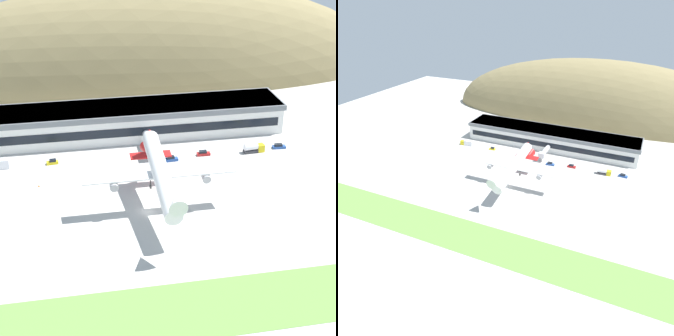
% 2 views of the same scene
% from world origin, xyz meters
% --- Properties ---
extents(ground_plane, '(362.10, 362.10, 0.00)m').
position_xyz_m(ground_plane, '(0.00, 0.00, 0.00)').
color(ground_plane, '#B7B5AF').
extents(grass_strip_foreground, '(325.89, 18.02, 0.08)m').
position_xyz_m(grass_strip_foreground, '(0.00, -40.41, 0.04)').
color(grass_strip_foreground, '#669342').
rests_on(grass_strip_foreground, ground_plane).
extents(hill_backdrop, '(227.37, 65.59, 83.90)m').
position_xyz_m(hill_backdrop, '(19.04, 118.26, 0.00)').
color(hill_backdrop, olive).
rests_on(hill_backdrop, ground_plane).
extents(terminal_building, '(102.07, 19.41, 10.80)m').
position_xyz_m(terminal_building, '(4.96, 52.80, 6.12)').
color(terminal_building, white).
rests_on(terminal_building, ground_plane).
extents(jetway_0, '(3.38, 13.74, 5.43)m').
position_xyz_m(jetway_0, '(6.48, 36.01, 3.99)').
color(jetway_0, silver).
rests_on(jetway_0, ground_plane).
extents(cargo_airplane, '(41.31, 46.94, 11.54)m').
position_xyz_m(cargo_airplane, '(3.62, -0.09, 11.59)').
color(cargo_airplane, white).
extents(service_car_0, '(4.55, 2.08, 1.69)m').
position_xyz_m(service_car_0, '(12.24, 29.44, 0.70)').
color(service_car_0, '#264C99').
rests_on(service_car_0, ground_plane).
extents(service_car_1, '(3.80, 2.05, 1.53)m').
position_xyz_m(service_car_1, '(-25.13, 34.36, 0.63)').
color(service_car_1, gold).
rests_on(service_car_1, ground_plane).
extents(service_car_2, '(4.38, 1.72, 1.65)m').
position_xyz_m(service_car_2, '(23.46, 31.55, 0.68)').
color(service_car_2, '#B21E1E').
rests_on(service_car_2, ground_plane).
extents(service_car_3, '(4.57, 2.06, 1.58)m').
position_xyz_m(service_car_3, '(49.73, 32.16, 0.65)').
color(service_car_3, '#264C99').
rests_on(service_car_3, ground_plane).
extents(fuel_truck, '(8.09, 2.76, 3.03)m').
position_xyz_m(fuel_truck, '(-42.23, 34.05, 1.44)').
color(fuel_truck, gold).
rests_on(fuel_truck, ground_plane).
extents(box_truck, '(7.11, 2.91, 3.24)m').
position_xyz_m(box_truck, '(40.38, 30.87, 1.51)').
color(box_truck, gold).
rests_on(box_truck, ground_plane).
extents(traffic_cone_0, '(0.52, 0.52, 0.58)m').
position_xyz_m(traffic_cone_0, '(-29.17, 19.98, 0.28)').
color(traffic_cone_0, orange).
rests_on(traffic_cone_0, ground_plane).
extents(traffic_cone_1, '(0.52, 0.52, 0.58)m').
position_xyz_m(traffic_cone_1, '(2.70, 20.37, 0.28)').
color(traffic_cone_1, orange).
rests_on(traffic_cone_1, ground_plane).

